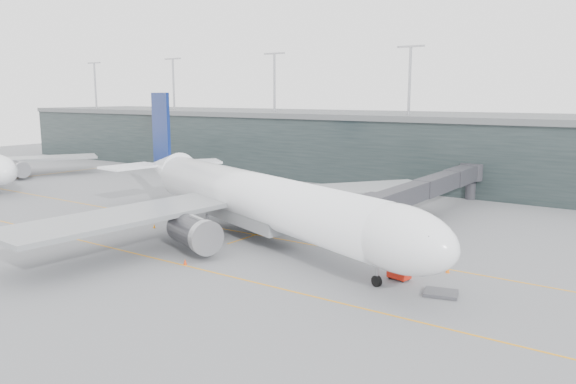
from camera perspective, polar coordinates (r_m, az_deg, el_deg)
The scene contains 17 objects.
ground at distance 84.99m, azimuth -4.27°, elevation -3.34°, with size 320.00×320.00×0.00m, color slate.
taxiline_a at distance 82.02m, azimuth -6.04°, elevation -3.84°, with size 160.00×0.25×0.02m, color orange.
taxiline_b at distance 71.18m, azimuth -14.58°, elevation -6.24°, with size 160.00×0.25×0.02m, color orange.
taxiline_lead_main at distance 98.38m, azimuth 5.40°, elevation -1.53°, with size 0.25×60.00×0.02m, color orange.
taxiline_lead_adj at distance 153.92m, azimuth -21.44°, elevation 1.94°, with size 0.25×60.00×0.02m, color orange.
terminal at distance 133.29m, azimuth 11.72°, elevation 4.59°, with size 240.00×36.00×29.00m.
main_aircraft at distance 76.12m, azimuth -3.54°, elevation -0.62°, with size 67.99×62.75×19.73m.
jet_bridge at distance 94.94m, azimuth 15.27°, elevation 0.85°, with size 4.16×44.34×6.77m.
gse_cart at distance 61.11m, azimuth 11.22°, elevation -7.96°, with size 2.48×1.86×1.52m.
baggage_dolly at distance 57.74m, azimuth 15.27°, elevation -9.87°, with size 3.18×2.54×0.32m, color #3C3D42.
uld_a at distance 96.33m, azimuth -2.72°, elevation -1.09°, with size 2.67×2.35×2.08m.
uld_b at distance 95.27m, azimuth -1.52°, elevation -1.27°, with size 2.47×2.21×1.88m.
uld_c at distance 93.52m, azimuth -0.60°, elevation -1.44°, with size 2.59×2.30×1.97m.
cone_nose at distance 64.73m, azimuth 15.92°, elevation -7.57°, with size 0.48×0.48×0.76m, color orange.
cone_wing_stbd at distance 66.20m, azimuth -10.41°, elevation -6.99°, with size 0.44×0.44×0.70m, color red.
cone_wing_port at distance 87.86m, azimuth 5.08°, elevation -2.69°, with size 0.42×0.42×0.66m, color orange.
cone_tail at distance 84.92m, azimuth -13.44°, elevation -3.38°, with size 0.39×0.39×0.63m, color orange.
Camera 1 is at (52.57, -63.93, 19.32)m, focal length 35.00 mm.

